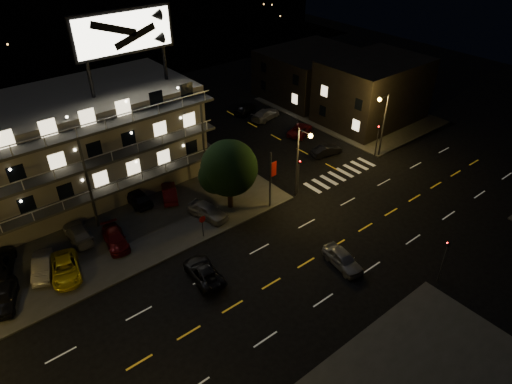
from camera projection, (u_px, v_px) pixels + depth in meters
ground at (289, 273)px, 38.78m from camera, size 140.00×140.00×0.00m
curb_nw at (44, 224)px, 44.33m from camera, size 44.00×24.00×0.15m
curb_ne at (347, 110)px, 67.46m from camera, size 16.00×24.00×0.15m
motel at (59, 149)px, 46.07m from camera, size 28.00×13.80×18.10m
side_bldg_front at (373, 91)px, 62.56m from camera, size 14.06×10.00×8.50m
side_bldg_back at (310, 73)px, 70.75m from camera, size 14.06×12.00×7.00m
streetlight_nc at (300, 156)px, 45.65m from camera, size 0.44×1.92×8.00m
streetlight_ne at (383, 119)px, 53.06m from camera, size 1.92×0.44×8.00m
signal_nw at (299, 173)px, 47.60m from camera, size 0.20×0.27×4.60m
signal_sw at (445, 257)px, 36.59m from camera, size 0.20×0.27×4.60m
signal_ne at (378, 137)px, 54.43m from camera, size 0.27×0.20×4.60m
banner_north at (271, 179)px, 45.00m from camera, size 0.83×0.16×6.40m
stop_sign at (203, 223)px, 41.81m from camera, size 0.91×0.11×2.61m
tree at (229, 170)px, 44.31m from camera, size 5.84×5.62×7.35m
lot_car_0 at (4, 297)px, 35.33m from camera, size 3.18×4.65×1.47m
lot_car_1 at (42, 266)px, 38.25m from camera, size 2.86×4.35×1.36m
lot_car_2 at (65, 269)px, 38.04m from camera, size 3.35×5.19×1.33m
lot_car_3 at (115, 238)px, 41.39m from camera, size 2.51×4.63×1.27m
lot_car_4 at (208, 211)px, 44.80m from camera, size 2.76×4.64×1.48m
lot_car_7 at (78, 233)px, 42.00m from camera, size 2.08×4.69×1.34m
lot_car_8 at (136, 197)px, 46.82m from camera, size 1.91×4.55×1.54m
lot_car_9 at (169, 193)px, 47.61m from camera, size 3.02×4.36×1.36m
side_car_0 at (326, 150)px, 55.75m from camera, size 4.11×2.03×1.30m
side_car_1 at (300, 130)px, 60.60m from camera, size 5.08×3.76×1.28m
side_car_2 at (266, 114)px, 64.60m from camera, size 5.28×3.12×1.44m
side_car_3 at (245, 108)px, 66.41m from camera, size 4.61×3.27×1.46m
road_car_east at (343, 259)px, 39.18m from camera, size 2.37×4.42×1.43m
road_car_west at (203, 272)px, 37.96m from camera, size 2.71×4.89×1.30m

